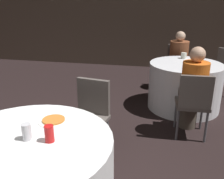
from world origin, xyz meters
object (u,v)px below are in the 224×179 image
Objects in this scene: pizza_plate_near at (54,120)px; soda_can_silver at (27,132)px; chair_far_north at (177,62)px; soda_can_red at (49,134)px; table_far at (184,86)px; chair_far_south at (193,100)px; person_floral_shirt at (179,61)px; person_orange_shirt at (192,91)px; chair_far_northeast at (223,68)px; chair_near_north at (90,110)px.

pizza_plate_near is 0.31m from soda_can_silver.
chair_far_north is 3.65m from soda_can_red.
pizza_plate_near is 2.08× the size of soda_can_silver.
table_far is 0.99m from chair_far_south.
soda_can_red is at bearing -70.31° from pizza_plate_near.
person_floral_shirt is at bearing 69.67° from pizza_plate_near.
chair_far_south reaches higher than table_far.
person_orange_shirt is 9.49× the size of soda_can_red.
chair_far_south is 1.00× the size of chair_far_northeast.
person_orange_shirt is at bearing -138.46° from chair_near_north.
chair_far_northeast is 3.78m from soda_can_silver.
soda_can_silver is (-1.30, -1.56, 0.28)m from chair_far_south.
chair_far_south is at bearing -144.77° from chair_near_north.
table_far is at bearing 90.00° from chair_far_south.
table_far is at bearing 90.00° from person_floral_shirt.
person_orange_shirt is at bearing 88.58° from chair_far_north.
table_far is 1.32× the size of chair_far_south.
person_floral_shirt is (-0.77, 0.13, 0.05)m from chair_far_northeast.
soda_can_red is (-1.01, -3.50, 0.28)m from chair_far_north.
table_far is 2.56m from pizza_plate_near.
chair_far_north and chair_far_northeast have the same top height.
person_orange_shirt is 1.03× the size of person_floral_shirt.
soda_can_silver is (-0.06, -0.30, 0.05)m from pizza_plate_near.
soda_can_silver is at bearing -116.52° from table_far.
person_orange_shirt is 9.49× the size of soda_can_silver.
chair_near_north is at bearing 62.50° from chair_far_north.
chair_far_south is 1.79m from chair_far_northeast.
person_floral_shirt is at bearing 35.77° from chair_far_northeast.
chair_far_north reaches higher than pizza_plate_near.
table_far is 1.32× the size of chair_far_northeast.
person_orange_shirt is at bearing 53.06° from soda_can_silver.
chair_far_south and chair_far_northeast have the same top height.
chair_far_south is 1.95m from chair_far_north.
soda_can_silver reaches higher than chair_far_north.
chair_far_northeast is 3.38× the size of pizza_plate_near.
person_orange_shirt is 1.89m from pizza_plate_near.
soda_can_silver reaches higher than chair_near_north.
soda_can_red reaches higher than table_far.
chair_far_north is 3.40m from pizza_plate_near.
chair_far_north is at bearing 25.18° from chair_far_northeast.
soda_can_silver is (-1.18, -3.51, 0.28)m from chair_far_north.
chair_far_north is 0.76× the size of person_floral_shirt.
chair_far_south is at bearing -90.00° from person_orange_shirt.
chair_far_south is 0.74× the size of person_orange_shirt.
chair_far_north is at bearing -102.66° from chair_near_north.
pizza_plate_near reaches higher than table_far.
soda_can_red is (-1.13, -1.71, 0.22)m from person_orange_shirt.
person_floral_shirt reaches higher than soda_can_silver.
person_orange_shirt is 2.17m from soda_can_silver.
chair_far_south is 2.05m from soda_can_silver.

